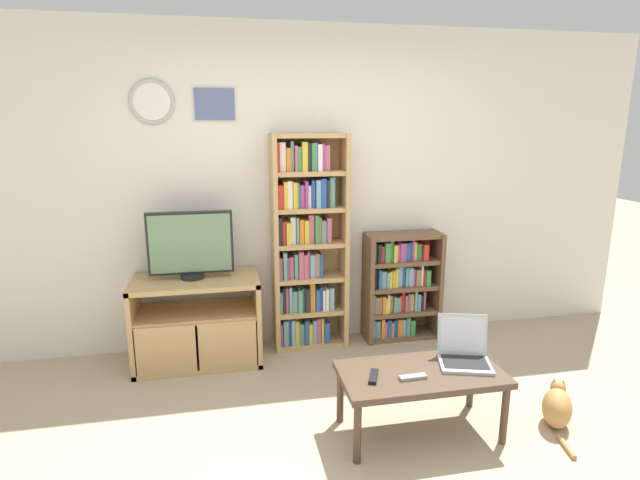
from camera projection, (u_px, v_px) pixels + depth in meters
wall_back at (302, 189)px, 4.12m from camera, size 5.99×0.09×2.60m
tv_stand at (198, 321)px, 3.86m from camera, size 0.96×0.50×0.68m
television at (191, 245)px, 3.76m from camera, size 0.63×0.18×0.52m
bookshelf_tall at (306, 244)px, 4.06m from camera, size 0.60×0.26×1.76m
bookshelf_short at (398, 286)px, 4.31m from camera, size 0.65×0.27×0.93m
coffee_table at (421, 378)px, 2.97m from camera, size 0.97×0.49×0.41m
laptop at (464, 351)px, 3.07m from camera, size 0.38×0.37×0.27m
remote_near_laptop at (374, 376)px, 2.88m from camera, size 0.10×0.16×0.02m
remote_far_from_laptop at (413, 377)px, 2.87m from camera, size 0.16×0.05×0.02m
cat at (557, 406)px, 3.10m from camera, size 0.30×0.49×0.27m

